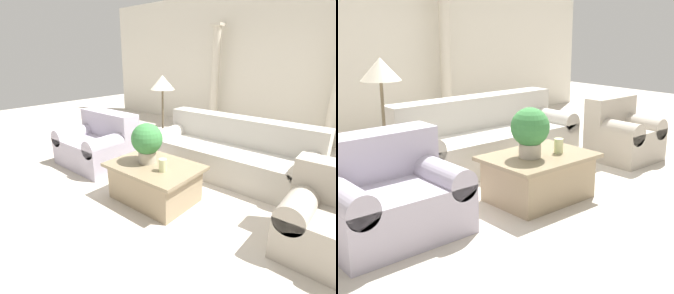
{
  "view_description": "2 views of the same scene",
  "coord_description": "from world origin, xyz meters",
  "views": [
    {
      "loc": [
        2.14,
        -2.74,
        1.76
      ],
      "look_at": [
        -0.17,
        0.0,
        0.52
      ],
      "focal_mm": 28.0,
      "sensor_mm": 36.0,
      "label": 1
    },
    {
      "loc": [
        -3.24,
        -3.8,
        1.8
      ],
      "look_at": [
        -0.18,
        -0.3,
        0.56
      ],
      "focal_mm": 50.0,
      "sensor_mm": 36.0,
      "label": 2
    }
  ],
  "objects": [
    {
      "name": "ground_plane",
      "position": [
        0.0,
        0.0,
        0.0
      ],
      "size": [
        16.0,
        16.0,
        0.0
      ],
      "primitive_type": "plane",
      "color": "beige"
    },
    {
      "name": "wall_back",
      "position": [
        0.0,
        3.38,
        1.6
      ],
      "size": [
        10.0,
        0.06,
        3.2
      ],
      "color": "silver",
      "rests_on": "ground_plane"
    },
    {
      "name": "sofa_long",
      "position": [
        0.45,
        0.81,
        0.34
      ],
      "size": [
        2.48,
        0.93,
        0.87
      ],
      "color": "#B7B2A8",
      "rests_on": "ground_plane"
    },
    {
      "name": "loveseat",
      "position": [
        -1.5,
        -0.25,
        0.36
      ],
      "size": [
        1.18,
        0.93,
        0.87
      ],
      "color": "#ADA5B6",
      "rests_on": "ground_plane"
    },
    {
      "name": "coffee_table",
      "position": [
        0.07,
        -0.54,
        0.24
      ],
      "size": [
        1.11,
        0.81,
        0.48
      ],
      "color": "#998466",
      "rests_on": "ground_plane"
    },
    {
      "name": "potted_plant",
      "position": [
        -0.06,
        -0.53,
        0.77
      ],
      "size": [
        0.39,
        0.39,
        0.51
      ],
      "color": "#B2A893",
      "rests_on": "coffee_table"
    },
    {
      "name": "pillar_candle",
      "position": [
        0.28,
        -0.62,
        0.56
      ],
      "size": [
        0.1,
        0.1,
        0.15
      ],
      "color": "beige",
      "rests_on": "coffee_table"
    },
    {
      "name": "floor_lamp",
      "position": [
        -0.97,
        0.8,
        1.25
      ],
      "size": [
        0.43,
        0.43,
        1.45
      ],
      "color": "brown",
      "rests_on": "ground_plane"
    },
    {
      "name": "column_left",
      "position": [
        -1.24,
        3.06,
        1.27
      ],
      "size": [
        0.27,
        0.27,
        2.48
      ],
      "color": "beige",
      "rests_on": "ground_plane"
    },
    {
      "name": "armchair",
      "position": [
        1.97,
        -0.23,
        0.35
      ],
      "size": [
        0.8,
        0.78,
        0.83
      ],
      "color": "#ADA393",
      "rests_on": "ground_plane"
    }
  ]
}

